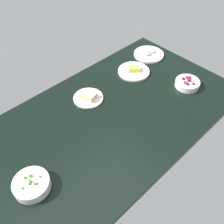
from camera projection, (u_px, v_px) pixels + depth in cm
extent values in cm
cube|color=black|center=(112.00, 117.00, 151.97)|extent=(155.64, 89.52, 4.00)
cylinder|color=white|center=(149.00, 54.00, 192.05)|extent=(22.11, 22.11, 1.51)
torus|color=#B7B7BC|center=(149.00, 54.00, 191.51)|extent=(19.96, 19.96, 0.50)
ellipsoid|color=white|center=(147.00, 53.00, 189.46)|extent=(4.94, 4.94, 2.72)
sphere|color=yellow|center=(147.00, 52.00, 188.58)|extent=(1.97, 1.97, 1.97)
ellipsoid|color=white|center=(152.00, 51.00, 191.92)|extent=(4.07, 4.07, 2.24)
sphere|color=yellow|center=(152.00, 50.00, 191.20)|extent=(1.63, 1.63, 1.63)
cylinder|color=white|center=(134.00, 71.00, 177.76)|extent=(21.65, 21.65, 1.43)
torus|color=#B7B7BC|center=(134.00, 71.00, 177.24)|extent=(19.55, 19.55, 0.50)
cube|color=#F2D14C|center=(134.00, 69.00, 176.16)|extent=(9.00, 8.81, 3.00)
cylinder|color=white|center=(88.00, 98.00, 159.49)|extent=(18.44, 18.44, 1.01)
torus|color=#B7B7BC|center=(88.00, 97.00, 159.12)|extent=(16.72, 16.72, 0.50)
cube|color=beige|center=(88.00, 97.00, 158.69)|extent=(8.95, 10.86, 1.20)
cube|color=#E5B24C|center=(88.00, 95.00, 157.97)|extent=(8.95, 10.86, 0.80)
cube|color=beige|center=(88.00, 94.00, 157.25)|extent=(8.95, 10.86, 1.20)
cylinder|color=white|center=(187.00, 84.00, 166.91)|extent=(15.59, 15.59, 3.73)
torus|color=white|center=(188.00, 81.00, 165.56)|extent=(15.76, 15.76, 0.80)
sphere|color=#B2232D|center=(190.00, 80.00, 165.02)|extent=(2.02, 2.02, 2.02)
sphere|color=#59144C|center=(188.00, 84.00, 162.47)|extent=(1.68, 1.68, 1.68)
sphere|color=#59144C|center=(193.00, 84.00, 162.75)|extent=(1.70, 1.70, 1.70)
sphere|color=#59144C|center=(189.00, 80.00, 164.90)|extent=(1.98, 1.98, 1.98)
sphere|color=#B2232D|center=(187.00, 77.00, 167.24)|extent=(1.75, 1.75, 1.75)
sphere|color=#B2232D|center=(187.00, 83.00, 162.72)|extent=(1.97, 1.97, 1.97)
sphere|color=#59144C|center=(183.00, 79.00, 166.07)|extent=(1.94, 1.94, 1.94)
sphere|color=maroon|center=(189.00, 77.00, 166.80)|extent=(1.99, 1.99, 1.99)
sphere|color=maroon|center=(185.00, 83.00, 163.25)|extent=(2.01, 2.01, 2.01)
cylinder|color=white|center=(32.00, 185.00, 117.02)|extent=(16.95, 16.95, 4.47)
torus|color=white|center=(31.00, 182.00, 115.41)|extent=(17.07, 17.07, 0.80)
sphere|color=#599E38|center=(40.00, 176.00, 116.85)|extent=(1.07, 1.07, 1.07)
sphere|color=#599E38|center=(29.00, 184.00, 114.26)|extent=(1.00, 1.00, 1.00)
sphere|color=#599E38|center=(30.00, 182.00, 115.01)|extent=(1.22, 1.22, 1.22)
sphere|color=#599E38|center=(34.00, 184.00, 114.30)|extent=(1.08, 1.08, 1.08)
sphere|color=#599E38|center=(22.00, 188.00, 112.91)|extent=(1.10, 1.10, 1.10)
sphere|color=#599E38|center=(30.00, 182.00, 114.95)|extent=(1.16, 1.16, 1.16)
sphere|color=#599E38|center=(29.00, 180.00, 115.50)|extent=(1.04, 1.04, 1.04)
sphere|color=#599E38|center=(30.00, 176.00, 116.93)|extent=(1.48, 1.48, 1.48)
sphere|color=#599E38|center=(37.00, 183.00, 114.53)|extent=(1.03, 1.03, 1.03)
sphere|color=#599E38|center=(25.00, 178.00, 116.30)|extent=(1.27, 1.27, 1.27)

